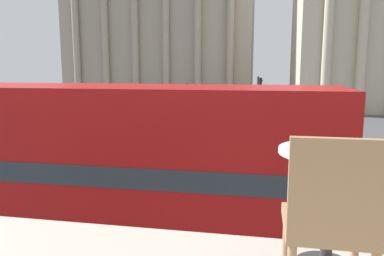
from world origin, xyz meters
TOP-DOWN VIEW (x-y plane):
  - double_decker_bus at (-3.10, 5.67)m, footprint 10.81×2.72m
  - cafe_dining_table at (0.93, -0.35)m, footprint 0.60×0.60m
  - cafe_chair_0 at (0.84, -0.88)m, footprint 0.40×0.40m
  - plaza_building_left at (-13.97, 51.33)m, footprint 26.65×12.20m
  - traffic_light_mid at (-3.97, 20.22)m, footprint 0.42×0.24m
  - traffic_light_far at (0.30, 25.49)m, footprint 0.42×0.24m
  - car_navy at (-5.13, 14.99)m, footprint 4.20×1.93m

SIDE VIEW (x-z plane):
  - car_navy at x=-5.13m, z-range 0.02..1.37m
  - double_decker_bus at x=-3.10m, z-range 0.24..4.42m
  - traffic_light_mid at x=-3.97m, z-range 0.56..4.19m
  - traffic_light_far at x=0.30m, z-range 0.60..4.57m
  - cafe_chair_0 at x=0.84m, z-range 3.47..4.38m
  - cafe_dining_table at x=0.93m, z-range 3.58..4.31m
  - plaza_building_left at x=-13.97m, z-range -0.01..21.23m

